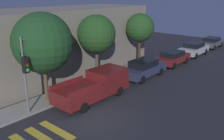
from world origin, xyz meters
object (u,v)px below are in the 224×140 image
pickup_truck (95,86)px  tree_near_corner (43,43)px  traffic_light_pole (32,60)px  sedan_middle (173,57)px  sedan_tail_of_row (212,42)px  tree_midblock (96,34)px  sedan_near_corner (144,68)px  sedan_far_end (194,49)px  tree_far_end (140,28)px

pickup_truck → tree_near_corner: bearing=139.1°
traffic_light_pole → sedan_middle: size_ratio=1.08×
sedan_tail_of_row → tree_near_corner: (-23.59, 2.06, 3.16)m
tree_midblock → sedan_middle: bearing=-13.8°
sedan_near_corner → tree_midblock: size_ratio=0.84×
sedan_far_end → tree_far_end: (-7.72, 2.06, 2.93)m
sedan_middle → tree_midblock: bearing=166.2°
sedan_middle → sedan_far_end: sedan_far_end is taller
tree_midblock → sedan_far_end: bearing=-8.8°
traffic_light_pole → tree_far_end: bearing=3.9°
sedan_far_end → tree_near_corner: size_ratio=0.76×
sedan_far_end → tree_far_end: size_ratio=0.87×
sedan_tail_of_row → tree_far_end: tree_far_end is taller
sedan_middle → tree_far_end: (-2.76, 2.06, 2.97)m
sedan_far_end → tree_midblock: bearing=171.2°
sedan_near_corner → sedan_middle: bearing=0.0°
tree_near_corner → tree_far_end: tree_near_corner is taller
sedan_middle → sedan_far_end: 4.96m
pickup_truck → sedan_tail_of_row: pickup_truck is taller
sedan_far_end → tree_far_end: tree_far_end is taller
sedan_near_corner → tree_far_end: 4.23m
pickup_truck → sedan_middle: bearing=0.0°
sedan_tail_of_row → tree_near_corner: bearing=175.0°
sedan_middle → pickup_truck: bearing=-180.0°
traffic_light_pole → tree_far_end: 11.67m
traffic_light_pole → tree_far_end: tree_far_end is taller
sedan_near_corner → tree_midblock: tree_midblock is taller
tree_near_corner → sedan_near_corner: bearing=-14.3°
sedan_far_end → tree_midblock: size_ratio=0.83×
tree_midblock → tree_near_corner: bearing=-180.0°
sedan_tail_of_row → tree_midblock: 19.27m
pickup_truck → tree_far_end: (7.98, 2.06, 2.79)m
sedan_far_end → sedan_tail_of_row: sedan_far_end is taller
traffic_light_pole → sedan_far_end: (19.35, -1.27, -2.41)m
sedan_near_corner → sedan_tail_of_row: (15.49, 0.00, -0.08)m
sedan_middle → sedan_tail_of_row: size_ratio=0.98×
sedan_middle → tree_near_corner: tree_near_corner is taller
tree_near_corner → tree_midblock: tree_near_corner is taller
tree_midblock → traffic_light_pole: bearing=-172.4°
sedan_tail_of_row → traffic_light_pole: bearing=177.1°
sedan_far_end → tree_far_end: 8.51m
sedan_far_end → tree_near_corner: 18.46m
sedan_middle → tree_midblock: tree_midblock is taller
tree_near_corner → sedan_middle: bearing=-8.9°
pickup_truck → sedan_tail_of_row: bearing=0.0°
traffic_light_pole → tree_near_corner: 1.65m
traffic_light_pole → sedan_far_end: bearing=-3.7°
traffic_light_pole → sedan_tail_of_row: bearing=-2.9°
sedan_middle → sedan_tail_of_row: sedan_middle is taller
sedan_near_corner → sedan_middle: 5.02m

